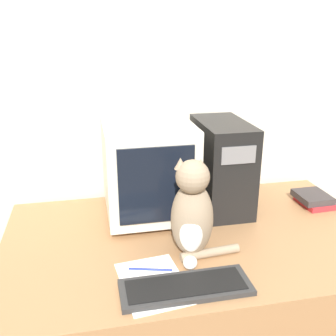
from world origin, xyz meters
name	(u,v)px	position (x,y,z in m)	size (l,w,h in m)	color
wall_back	(169,84)	(0.00, 0.99, 1.25)	(7.00, 0.05, 2.50)	beige
desk	(193,304)	(0.00, 0.46, 0.35)	(1.57, 0.93, 0.70)	#9E7047
crt_monitor	(148,169)	(-0.16, 0.70, 0.93)	(0.38, 0.43, 0.43)	beige
computer_tower	(222,166)	(0.19, 0.71, 0.91)	(0.21, 0.39, 0.42)	black
keyboard	(186,287)	(-0.13, 0.12, 0.71)	(0.44, 0.16, 0.02)	#2D2D2D
cat	(192,213)	(-0.05, 0.32, 0.88)	(0.28, 0.23, 0.39)	gray
book_stack	(313,199)	(0.64, 0.63, 0.73)	(0.16, 0.18, 0.06)	red
pen	(151,270)	(-0.22, 0.25, 0.71)	(0.15, 0.05, 0.01)	navy
paper_sheet	(153,283)	(-0.23, 0.18, 0.70)	(0.24, 0.32, 0.00)	white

